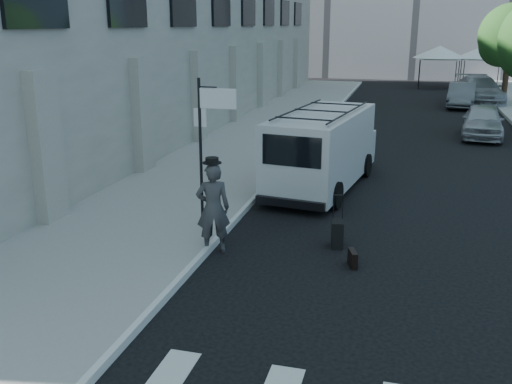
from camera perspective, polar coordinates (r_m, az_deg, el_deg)
The scene contains 13 objects.
ground at distance 10.42m, azimuth 2.20°, elevation -11.07°, with size 120.00×120.00×0.00m, color black.
sidewalk_left at distance 26.22m, azimuth 0.95°, elevation 6.07°, with size 4.50×48.00×0.15m, color gray.
sign_pole at distance 13.16m, azimuth -4.67°, elevation 6.97°, with size 1.03×0.07×3.50m.
tree_far at distance 38.57m, azimuth 23.93°, elevation 13.88°, with size 3.80×3.83×6.03m.
tent_left at distance 47.10m, azimuth 17.91°, elevation 13.16°, with size 4.00×4.00×3.20m.
tent_right at distance 47.84m, azimuth 21.80°, elevation 12.83°, with size 4.00×4.00×3.20m.
businessman at distance 12.30m, azimuth -4.32°, elevation -1.64°, with size 0.73×0.48×2.00m, color #393A3C.
briefcase at distance 11.99m, azimuth 9.63°, elevation -6.57°, with size 0.12×0.44×0.34m, color black.
suitcase at distance 12.90m, azimuth 8.14°, elevation -4.14°, with size 0.32×0.45×1.16m.
cargo_van at distance 17.40m, azimuth 6.76°, elevation 4.34°, with size 2.78×6.28×2.29m.
parked_car_a at distance 27.02m, azimuth 21.71°, elevation 6.60°, with size 1.69×4.20×1.43m, color #A2A4AA.
parked_car_b at distance 36.59m, azimuth 19.86°, elevation 9.09°, with size 1.51×4.32×1.42m, color #595B61.
parked_car_c at distance 38.78m, azimuth 21.42°, elevation 9.48°, with size 2.33×5.74×1.67m, color #999BA0.
Camera 1 is at (2.01, -9.01, 4.82)m, focal length 40.00 mm.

